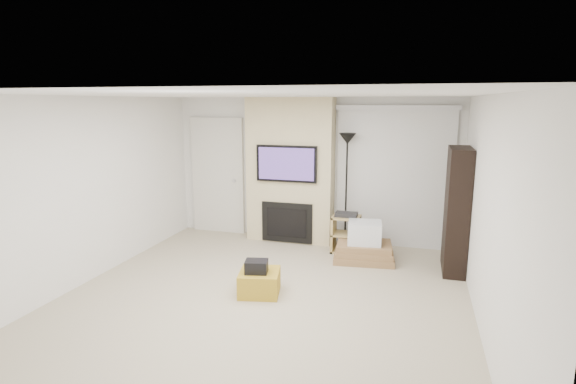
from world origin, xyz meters
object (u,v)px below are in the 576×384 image
(box_stack, at_px, (364,246))
(floor_lamp, at_px, (347,158))
(ottoman, at_px, (259,282))
(av_stand, at_px, (346,231))
(bookshelf, at_px, (457,211))

(box_stack, bearing_deg, floor_lamp, 121.78)
(ottoman, relative_size, box_stack, 0.51)
(floor_lamp, distance_m, av_stand, 1.21)
(floor_lamp, relative_size, bookshelf, 1.07)
(bookshelf, bearing_deg, box_stack, 176.65)
(ottoman, bearing_deg, av_stand, 67.60)
(floor_lamp, xyz_separation_m, box_stack, (0.40, -0.65, -1.28))
(floor_lamp, relative_size, box_stack, 1.96)
(box_stack, relative_size, bookshelf, 0.54)
(ottoman, distance_m, box_stack, 1.99)
(ottoman, xyz_separation_m, av_stand, (0.80, 1.95, 0.20))
(ottoman, height_order, floor_lamp, floor_lamp)
(box_stack, bearing_deg, ottoman, -124.97)
(ottoman, bearing_deg, box_stack, 55.03)
(ottoman, height_order, box_stack, box_stack)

